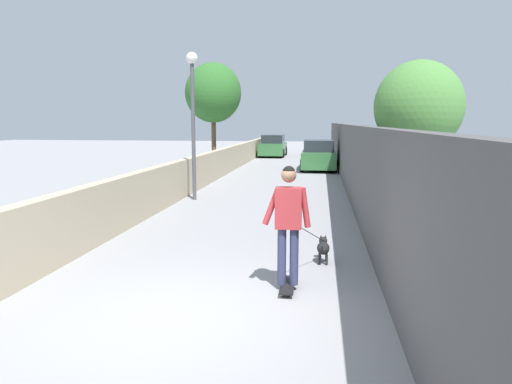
{
  "coord_description": "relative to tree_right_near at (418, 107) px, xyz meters",
  "views": [
    {
      "loc": [
        -5.46,
        -1.7,
        2.47
      ],
      "look_at": [
        4.18,
        -0.38,
        1.0
      ],
      "focal_mm": 32.77,
      "sensor_mm": 36.0,
      "label": 1
    }
  ],
  "objects": [
    {
      "name": "ground_plane",
      "position": [
        6.5,
        4.25,
        -2.84
      ],
      "size": [
        80.0,
        80.0,
        0.0
      ],
      "primitive_type": "plane",
      "color": "gray"
    },
    {
      "name": "wall_left",
      "position": [
        4.5,
        7.05,
        -2.23
      ],
      "size": [
        48.0,
        0.3,
        1.23
      ],
      "primitive_type": "cube",
      "color": "tan",
      "rests_on": "ground"
    },
    {
      "name": "fence_right",
      "position": [
        4.5,
        1.46,
        -1.66
      ],
      "size": [
        48.0,
        0.3,
        2.36
      ],
      "primitive_type": "cube",
      "color": "#4C4C4C",
      "rests_on": "ground"
    },
    {
      "name": "tree_right_near",
      "position": [
        0.0,
        0.0,
        0.0
      ],
      "size": [
        2.3,
        2.3,
        4.07
      ],
      "color": "brown",
      "rests_on": "ground"
    },
    {
      "name": "tree_left_mid",
      "position": [
        11.5,
        8.17,
        1.11
      ],
      "size": [
        2.95,
        2.95,
        5.52
      ],
      "color": "brown",
      "rests_on": "ground"
    },
    {
      "name": "lamp_post",
      "position": [
        1.36,
        6.5,
        0.26
      ],
      "size": [
        0.36,
        0.36,
        4.58
      ],
      "color": "#4C4C51",
      "rests_on": "ground"
    },
    {
      "name": "skateboard",
      "position": [
        -6.32,
        2.99,
        -2.78
      ],
      "size": [
        0.8,
        0.21,
        0.08
      ],
      "color": "black",
      "rests_on": "ground"
    },
    {
      "name": "person_skateboarder",
      "position": [
        -6.32,
        2.99,
        -1.73
      ],
      "size": [
        0.22,
        0.71,
        1.76
      ],
      "color": "#333859",
      "rests_on": "skateboard"
    },
    {
      "name": "dog",
      "position": [
        -4.89,
        2.46,
        -2.57
      ],
      "size": [
        1.72,
        0.65,
        1.06
      ],
      "color": "black",
      "rests_on": "ground"
    },
    {
      "name": "car_near",
      "position": [
        11.42,
        2.61,
        -2.13
      ],
      "size": [
        4.02,
        1.8,
        1.54
      ],
      "color": "#336B38",
      "rests_on": "ground"
    },
    {
      "name": "car_far",
      "position": [
        20.5,
        5.9,
        -2.13
      ],
      "size": [
        4.19,
        1.8,
        1.54
      ],
      "color": "#336B38",
      "rests_on": "ground"
    }
  ]
}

